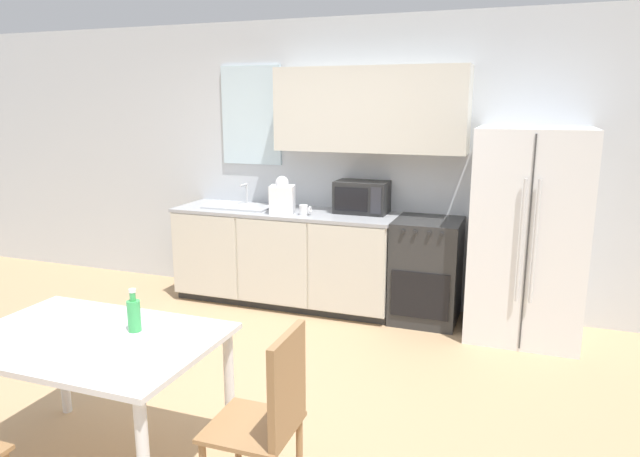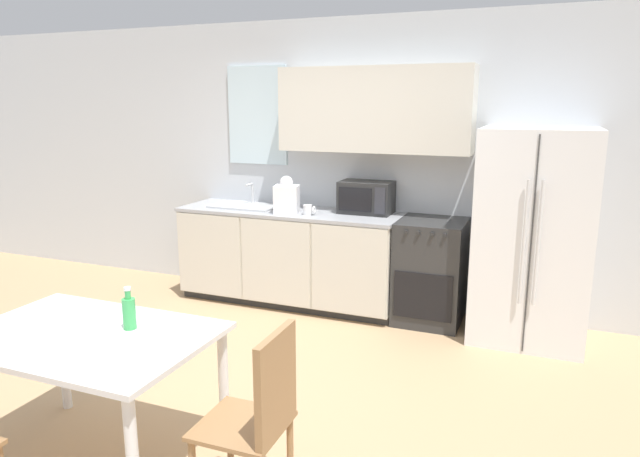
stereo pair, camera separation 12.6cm
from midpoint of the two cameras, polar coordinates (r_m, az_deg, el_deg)
The scene contains 12 objects.
ground_plane at distance 4.11m, azimuth -5.88°, elevation -15.54°, with size 12.00×12.00×0.00m, color tan.
wall_back at distance 5.48m, azimuth 3.95°, elevation 7.42°, with size 12.00×0.38×2.70m.
kitchen_counter at distance 5.55m, azimuth -2.40°, elevation -2.79°, with size 2.16×0.65×0.92m.
oven_range at distance 5.18m, azimuth 11.66°, elevation -4.23°, with size 0.58×0.62×0.92m.
refrigerator at distance 4.94m, azimuth 21.16°, elevation -0.75°, with size 0.89×0.78×1.74m.
kitchen_sink at distance 5.66m, azimuth -6.84°, elevation 2.32°, with size 0.65×0.40×0.22m.
microwave at distance 5.30m, azimuth 5.32°, elevation 3.12°, with size 0.48×0.31×0.30m.
coffee_mug at distance 5.21m, azimuth -0.48°, elevation 1.88°, with size 0.11×0.08×0.09m.
grocery_bag_0 at distance 5.29m, azimuth -2.67°, elevation 3.18°, with size 0.26×0.24×0.35m.
dining_table at distance 3.27m, azimuth -21.26°, elevation -11.30°, with size 1.30×0.88×0.75m.
dining_chair_side at distance 2.77m, azimuth -4.64°, elevation -17.71°, with size 0.41×0.41×0.93m.
drink_bottle at distance 3.19m, azimuth -17.47°, elevation -7.98°, with size 0.07×0.07×0.23m.
Camera 2 is at (1.78, -3.18, 1.93)m, focal length 32.00 mm.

